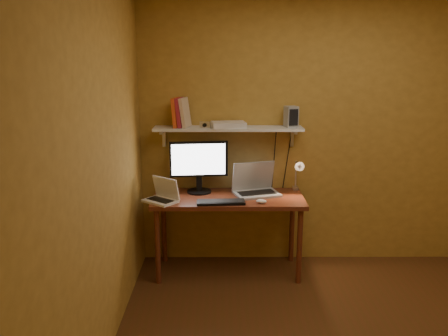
{
  "coord_description": "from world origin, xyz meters",
  "views": [
    {
      "loc": [
        -0.9,
        -2.94,
        2.05
      ],
      "look_at": [
        -0.89,
        1.18,
        1.05
      ],
      "focal_mm": 38.0,
      "sensor_mm": 36.0,
      "label": 1
    }
  ],
  "objects_px": {
    "mouse": "(261,201)",
    "shelf_camera": "(205,125)",
    "laptop": "(255,185)",
    "keyboard": "(221,202)",
    "netbook": "(163,195)",
    "speaker_right": "(291,117)",
    "wall_shelf": "(228,129)",
    "speaker_left": "(179,119)",
    "desk": "(228,206)",
    "monitor": "(199,164)",
    "router": "(229,125)",
    "desk_lamp": "(298,172)"
  },
  "relations": [
    {
      "from": "mouse",
      "to": "shelf_camera",
      "type": "bearing_deg",
      "value": 163.17
    },
    {
      "from": "laptop",
      "to": "keyboard",
      "type": "distance_m",
      "value": 0.45
    },
    {
      "from": "netbook",
      "to": "shelf_camera",
      "type": "xyz_separation_m",
      "value": [
        0.38,
        0.26,
        0.6
      ]
    },
    {
      "from": "keyboard",
      "to": "speaker_right",
      "type": "relative_size",
      "value": 2.19
    },
    {
      "from": "wall_shelf",
      "to": "speaker_left",
      "type": "distance_m",
      "value": 0.47
    },
    {
      "from": "desk",
      "to": "laptop",
      "type": "distance_m",
      "value": 0.32
    },
    {
      "from": "monitor",
      "to": "router",
      "type": "relative_size",
      "value": 1.77
    },
    {
      "from": "monitor",
      "to": "netbook",
      "type": "distance_m",
      "value": 0.47
    },
    {
      "from": "keyboard",
      "to": "mouse",
      "type": "height_order",
      "value": "mouse"
    },
    {
      "from": "monitor",
      "to": "mouse",
      "type": "relative_size",
      "value": 5.79
    },
    {
      "from": "desk_lamp",
      "to": "desk",
      "type": "bearing_deg",
      "value": -169.19
    },
    {
      "from": "monitor",
      "to": "keyboard",
      "type": "height_order",
      "value": "monitor"
    },
    {
      "from": "speaker_left",
      "to": "router",
      "type": "bearing_deg",
      "value": -2.77
    },
    {
      "from": "mouse",
      "to": "speaker_right",
      "type": "height_order",
      "value": "speaker_right"
    },
    {
      "from": "keyboard",
      "to": "laptop",
      "type": "bearing_deg",
      "value": 40.14
    },
    {
      "from": "mouse",
      "to": "shelf_camera",
      "type": "distance_m",
      "value": 0.88
    },
    {
      "from": "mouse",
      "to": "desk",
      "type": "bearing_deg",
      "value": 162.36
    },
    {
      "from": "speaker_left",
      "to": "netbook",
      "type": "bearing_deg",
      "value": -113.94
    },
    {
      "from": "keyboard",
      "to": "router",
      "type": "relative_size",
      "value": 1.38
    },
    {
      "from": "netbook",
      "to": "mouse",
      "type": "xyz_separation_m",
      "value": [
        0.88,
        -0.06,
        -0.04
      ]
    },
    {
      "from": "keyboard",
      "to": "shelf_camera",
      "type": "xyz_separation_m",
      "value": [
        -0.14,
        0.33,
        0.64
      ]
    },
    {
      "from": "laptop",
      "to": "speaker_left",
      "type": "bearing_deg",
      "value": 157.55
    },
    {
      "from": "wall_shelf",
      "to": "shelf_camera",
      "type": "relative_size",
      "value": 13.25
    },
    {
      "from": "netbook",
      "to": "speaker_right",
      "type": "bearing_deg",
      "value": 53.11
    },
    {
      "from": "keyboard",
      "to": "router",
      "type": "bearing_deg",
      "value": 75.68
    },
    {
      "from": "wall_shelf",
      "to": "monitor",
      "type": "xyz_separation_m",
      "value": [
        -0.28,
        -0.05,
        -0.33
      ]
    },
    {
      "from": "desk",
      "to": "speaker_right",
      "type": "xyz_separation_m",
      "value": [
        0.59,
        0.2,
        0.81
      ]
    },
    {
      "from": "wall_shelf",
      "to": "monitor",
      "type": "bearing_deg",
      "value": -170.66
    },
    {
      "from": "wall_shelf",
      "to": "monitor",
      "type": "relative_size",
      "value": 2.55
    },
    {
      "from": "netbook",
      "to": "laptop",
      "type": "bearing_deg",
      "value": 53.36
    },
    {
      "from": "monitor",
      "to": "netbook",
      "type": "xyz_separation_m",
      "value": [
        -0.31,
        -0.28,
        -0.22
      ]
    },
    {
      "from": "shelf_camera",
      "to": "desk",
      "type": "bearing_deg",
      "value": -31.64
    },
    {
      "from": "netbook",
      "to": "desk_lamp",
      "type": "xyz_separation_m",
      "value": [
        1.25,
        0.26,
        0.15
      ]
    },
    {
      "from": "mouse",
      "to": "router",
      "type": "height_order",
      "value": "router"
    },
    {
      "from": "laptop",
      "to": "netbook",
      "type": "relative_size",
      "value": 1.33
    },
    {
      "from": "monitor",
      "to": "netbook",
      "type": "relative_size",
      "value": 1.54
    },
    {
      "from": "speaker_left",
      "to": "laptop",
      "type": "bearing_deg",
      "value": -7.58
    },
    {
      "from": "laptop",
      "to": "router",
      "type": "xyz_separation_m",
      "value": [
        -0.25,
        0.07,
        0.57
      ]
    },
    {
      "from": "monitor",
      "to": "laptop",
      "type": "relative_size",
      "value": 1.16
    },
    {
      "from": "desk",
      "to": "speaker_right",
      "type": "distance_m",
      "value": 1.02
    },
    {
      "from": "speaker_left",
      "to": "router",
      "type": "distance_m",
      "value": 0.47
    },
    {
      "from": "shelf_camera",
      "to": "mouse",
      "type": "bearing_deg",
      "value": -32.78
    },
    {
      "from": "desk_lamp",
      "to": "speaker_left",
      "type": "distance_m",
      "value": 1.23
    },
    {
      "from": "speaker_right",
      "to": "monitor",
      "type": "bearing_deg",
      "value": 166.67
    },
    {
      "from": "speaker_right",
      "to": "shelf_camera",
      "type": "height_order",
      "value": "speaker_right"
    },
    {
      "from": "desk_lamp",
      "to": "wall_shelf",
      "type": "bearing_deg",
      "value": 174.12
    },
    {
      "from": "desk",
      "to": "mouse",
      "type": "height_order",
      "value": "mouse"
    },
    {
      "from": "monitor",
      "to": "speaker_left",
      "type": "distance_m",
      "value": 0.47
    },
    {
      "from": "desk",
      "to": "shelf_camera",
      "type": "relative_size",
      "value": 13.25
    },
    {
      "from": "desk_lamp",
      "to": "mouse",
      "type": "bearing_deg",
      "value": -139.07
    }
  ]
}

